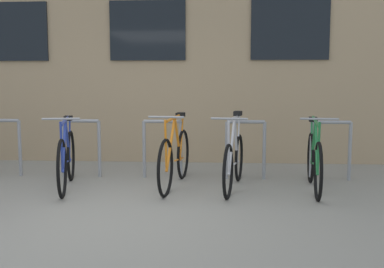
# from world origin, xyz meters

# --- Properties ---
(ground_plane) EXTENTS (42.00, 42.00, 0.00)m
(ground_plane) POSITION_xyz_m (0.00, 0.00, 0.00)
(ground_plane) COLOR gray
(storefront_building) EXTENTS (28.00, 6.43, 6.07)m
(storefront_building) POSITION_xyz_m (-0.00, 6.39, 3.03)
(storefront_building) COLOR tan
(storefront_building) RESTS_ON ground
(bike_rack) EXTENTS (6.59, 0.05, 0.85)m
(bike_rack) POSITION_xyz_m (-0.19, 1.90, 0.51)
(bike_rack) COLOR gray
(bike_rack) RESTS_ON ground
(bicycle_green) EXTENTS (0.44, 1.70, 0.98)m
(bicycle_green) POSITION_xyz_m (2.46, 1.29, 0.38)
(bicycle_green) COLOR black
(bicycle_green) RESTS_ON ground
(bicycle_silver) EXTENTS (0.46, 1.68, 1.01)m
(bicycle_silver) POSITION_xyz_m (1.43, 1.32, 0.37)
(bicycle_silver) COLOR black
(bicycle_silver) RESTS_ON ground
(bicycle_orange) EXTENTS (0.44, 1.80, 0.99)m
(bicycle_orange) POSITION_xyz_m (0.65, 1.40, 0.39)
(bicycle_orange) COLOR black
(bicycle_orange) RESTS_ON ground
(bicycle_blue) EXTENTS (0.53, 1.68, 0.97)m
(bicycle_blue) POSITION_xyz_m (-0.76, 1.21, 0.39)
(bicycle_blue) COLOR black
(bicycle_blue) RESTS_ON ground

